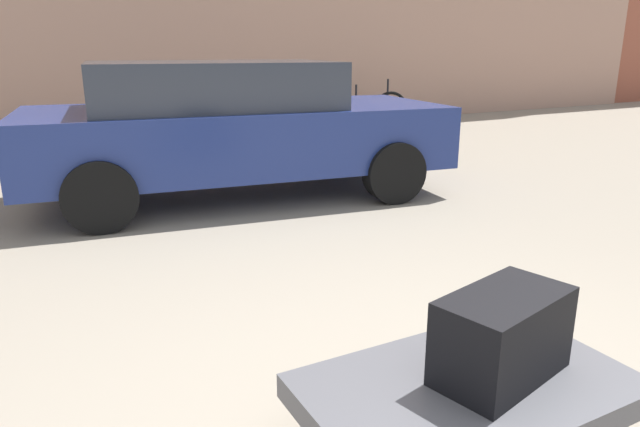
{
  "coord_description": "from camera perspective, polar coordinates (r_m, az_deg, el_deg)",
  "views": [
    {
      "loc": [
        -1.39,
        -1.41,
        1.55
      ],
      "look_at": [
        0.0,
        1.2,
        0.69
      ],
      "focal_mm": 31.97,
      "sensor_mm": 36.0,
      "label": 1
    }
  ],
  "objects": [
    {
      "name": "bollard_kerb_near",
      "position": [
        9.52,
        -5.49,
        8.52
      ],
      "size": [
        0.23,
        0.23,
        0.57
      ],
      "primitive_type": "cylinder",
      "color": "#72665B",
      "rests_on": "ground_plane"
    },
    {
      "name": "parked_car",
      "position": [
        6.14,
        -8.73,
        8.66
      ],
      "size": [
        4.5,
        2.37,
        1.42
      ],
      "color": "navy",
      "rests_on": "ground_plane"
    },
    {
      "name": "bollard_kerb_mid",
      "position": [
        10.14,
        1.97,
        9.05
      ],
      "size": [
        0.23,
        0.23,
        0.57
      ],
      "primitive_type": "cylinder",
      "color": "#72665B",
      "rests_on": "ground_plane"
    },
    {
      "name": "duffel_bag_black_stacked_top",
      "position": [
        2.3,
        17.8,
        -11.55
      ],
      "size": [
        0.6,
        0.42,
        0.33
      ],
      "primitive_type": "cube",
      "rotation": [
        0.0,
        0.0,
        0.24
      ],
      "color": "black",
      "rests_on": "luggage_cart"
    },
    {
      "name": "bicycle_leaning",
      "position": [
        11.57,
        4.59,
        10.34
      ],
      "size": [
        1.7,
        0.56,
        0.96
      ],
      "color": "black",
      "rests_on": "ground_plane"
    },
    {
      "name": "luggage_cart",
      "position": [
        2.35,
        14.51,
        -17.33
      ],
      "size": [
        1.25,
        0.76,
        0.34
      ],
      "color": "#4C4C51",
      "rests_on": "ground_plane"
    }
  ]
}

